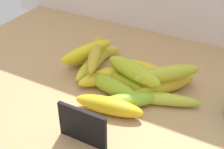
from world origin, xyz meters
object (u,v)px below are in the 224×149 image
object	(u,v)px
banana_1	(111,85)
banana_2	(93,56)
banana_0	(109,106)
banana_9	(151,72)
chalkboard_sign	(83,127)
banana_4	(157,98)
banana_13	(134,71)
banana_3	(128,84)
banana_11	(168,73)
banana_5	(94,62)
banana_12	(95,53)
banana_8	(128,101)
banana_6	(166,85)
banana_7	(110,75)
banana_10	(87,51)

from	to	relation	value
banana_1	banana_2	distance (cm)	15.73
banana_0	banana_9	distance (cm)	17.84
chalkboard_sign	banana_4	xyz separation A→B (cm)	(8.77, 18.73, -2.25)
banana_13	banana_3	bearing A→B (deg)	-147.57
banana_4	banana_11	world-z (taller)	banana_11
banana_3	banana_4	world-z (taller)	banana_3
banana_5	banana_12	size ratio (longest dim) A/B	0.99
banana_3	banana_8	world-z (taller)	banana_8
banana_9	banana_13	distance (cm)	7.81
banana_3	banana_8	bearing A→B (deg)	-63.59
banana_11	chalkboard_sign	bearing A→B (deg)	-111.45
banana_1	banana_11	distance (cm)	14.35
banana_8	banana_6	bearing A→B (deg)	60.03
banana_0	banana_13	size ratio (longest dim) A/B	0.97
banana_7	banana_11	xyz separation A→B (cm)	(14.92, 2.07, 3.96)
banana_8	banana_11	size ratio (longest dim) A/B	0.92
banana_2	banana_5	distance (cm)	3.52
banana_6	banana_11	bearing A→B (deg)	-69.00
banana_6	banana_12	distance (cm)	21.08
banana_3	banana_7	xyz separation A→B (cm)	(-5.90, 0.93, 0.34)
banana_2	banana_3	world-z (taller)	banana_2
banana_8	banana_2	bearing A→B (deg)	142.66
chalkboard_sign	banana_11	xyz separation A→B (cm)	(9.28, 23.63, 2.15)
banana_3	banana_8	xyz separation A→B (cm)	(3.13, -6.30, 0.16)
banana_3	banana_12	size ratio (longest dim) A/B	0.83
banana_6	banana_9	xyz separation A→B (cm)	(-5.67, 3.70, -0.01)
banana_6	banana_10	bearing A→B (deg)	-179.89
banana_0	banana_11	size ratio (longest dim) A/B	0.98
banana_4	banana_13	bearing A→B (deg)	161.31
banana_9	banana_0	bearing A→B (deg)	-99.88
banana_0	banana_1	bearing A→B (deg)	115.49
banana_7	banana_9	size ratio (longest dim) A/B	0.99
banana_13	banana_11	bearing A→B (deg)	16.43
banana_1	banana_11	size ratio (longest dim) A/B	1.14
banana_2	banana_7	bearing A→B (deg)	-35.90
banana_6	banana_13	world-z (taller)	banana_13
banana_1	banana_6	xyz separation A→B (cm)	(12.11, 6.80, -0.04)
banana_13	banana_8	bearing A→B (deg)	-72.98
chalkboard_sign	banana_10	bearing A→B (deg)	120.24
banana_2	banana_11	bearing A→B (deg)	-10.49
banana_7	banana_8	xyz separation A→B (cm)	(9.02, -7.23, -0.17)
chalkboard_sign	banana_13	bearing A→B (deg)	86.59
banana_8	banana_9	bearing A→B (deg)	89.97
chalkboard_sign	banana_9	bearing A→B (deg)	83.05
banana_4	banana_9	xyz separation A→B (cm)	(-5.37, 9.15, 0.46)
banana_2	banana_11	world-z (taller)	banana_11
banana_11	banana_13	bearing A→B (deg)	-163.57
banana_6	banana_2	bearing A→B (deg)	170.72
banana_1	banana_9	distance (cm)	12.31
banana_3	banana_11	size ratio (longest dim) A/B	0.99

